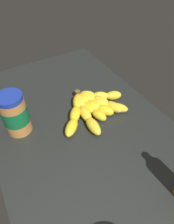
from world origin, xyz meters
The scene contains 3 objects.
ground_plane centered at (0.00, 0.00, -2.06)cm, with size 96.80×58.48×4.12cm, color black.
banana_bunch centered at (4.50, -7.47, 1.76)cm, with size 22.66×29.50×3.65cm.
peanut_butter_jar centered at (8.49, 18.69, 7.36)cm, with size 8.24×8.24×14.84cm.
Camera 1 is at (-39.78, 20.45, 50.81)cm, focal length 30.95 mm.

